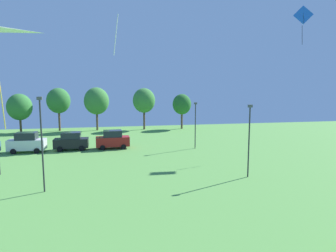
{
  "coord_description": "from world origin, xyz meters",
  "views": [
    {
      "loc": [
        -2.22,
        1.04,
        7.73
      ],
      "look_at": [
        0.53,
        14.79,
        5.9
      ],
      "focal_mm": 32.0,
      "sensor_mm": 36.0,
      "label": 1
    }
  ],
  "objects_px": {
    "parked_car_second_from_left": "(27,142)",
    "light_post_1": "(42,140)",
    "treeline_tree_4": "(144,101)",
    "treeline_tree_2": "(58,101)",
    "light_post_3": "(195,122)",
    "kite_flying_7": "(303,16)",
    "treeline_tree_3": "(97,101)",
    "light_post_2": "(249,137)",
    "parked_car_third_from_left": "(71,141)",
    "treeline_tree_5": "(182,104)",
    "treeline_tree_1": "(20,107)",
    "parked_car_rightmost_in_row": "(113,140)"
  },
  "relations": [
    {
      "from": "light_post_1",
      "to": "treeline_tree_2",
      "type": "xyz_separation_m",
      "value": [
        -3.78,
        32.67,
        1.38
      ]
    },
    {
      "from": "light_post_3",
      "to": "kite_flying_7",
      "type": "bearing_deg",
      "value": -7.58
    },
    {
      "from": "light_post_2",
      "to": "treeline_tree_4",
      "type": "distance_m",
      "value": 31.44
    },
    {
      "from": "light_post_2",
      "to": "treeline_tree_3",
      "type": "relative_size",
      "value": 0.82
    },
    {
      "from": "light_post_1",
      "to": "light_post_2",
      "type": "xyz_separation_m",
      "value": [
        16.5,
        0.47,
        -0.4
      ]
    },
    {
      "from": "treeline_tree_4",
      "to": "treeline_tree_1",
      "type": "bearing_deg",
      "value": -179.98
    },
    {
      "from": "parked_car_third_from_left",
      "to": "treeline_tree_3",
      "type": "distance_m",
      "value": 17.47
    },
    {
      "from": "parked_car_rightmost_in_row",
      "to": "light_post_3",
      "type": "xyz_separation_m",
      "value": [
        10.24,
        -1.97,
        2.16
      ]
    },
    {
      "from": "kite_flying_7",
      "to": "treeline_tree_5",
      "type": "distance_m",
      "value": 25.13
    },
    {
      "from": "kite_flying_7",
      "to": "treeline_tree_2",
      "type": "xyz_separation_m",
      "value": [
        -32.35,
        21.32,
        -11.03
      ]
    },
    {
      "from": "light_post_2",
      "to": "light_post_3",
      "type": "relative_size",
      "value": 1.08
    },
    {
      "from": "treeline_tree_2",
      "to": "treeline_tree_3",
      "type": "distance_m",
      "value": 6.59
    },
    {
      "from": "treeline_tree_5",
      "to": "treeline_tree_4",
      "type": "bearing_deg",
      "value": 176.1
    },
    {
      "from": "treeline_tree_2",
      "to": "treeline_tree_4",
      "type": "bearing_deg",
      "value": -4.82
    },
    {
      "from": "light_post_1",
      "to": "light_post_2",
      "type": "bearing_deg",
      "value": 1.65
    },
    {
      "from": "parked_car_third_from_left",
      "to": "treeline_tree_5",
      "type": "distance_m",
      "value": 24.14
    },
    {
      "from": "parked_car_second_from_left",
      "to": "parked_car_third_from_left",
      "type": "distance_m",
      "value": 5.04
    },
    {
      "from": "treeline_tree_2",
      "to": "treeline_tree_5",
      "type": "xyz_separation_m",
      "value": [
        21.93,
        -1.74,
        -0.79
      ]
    },
    {
      "from": "parked_car_third_from_left",
      "to": "treeline_tree_2",
      "type": "height_order",
      "value": "treeline_tree_2"
    },
    {
      "from": "kite_flying_7",
      "to": "treeline_tree_2",
      "type": "height_order",
      "value": "kite_flying_7"
    },
    {
      "from": "light_post_1",
      "to": "treeline_tree_2",
      "type": "relative_size",
      "value": 0.93
    },
    {
      "from": "parked_car_second_from_left",
      "to": "light_post_1",
      "type": "xyz_separation_m",
      "value": [
        4.8,
        -14.8,
        2.75
      ]
    },
    {
      "from": "light_post_1",
      "to": "kite_flying_7",
      "type": "bearing_deg",
      "value": 21.67
    },
    {
      "from": "treeline_tree_3",
      "to": "parked_car_second_from_left",
      "type": "bearing_deg",
      "value": -113.84
    },
    {
      "from": "parked_car_second_from_left",
      "to": "treeline_tree_5",
      "type": "height_order",
      "value": "treeline_tree_5"
    },
    {
      "from": "parked_car_third_from_left",
      "to": "light_post_2",
      "type": "height_order",
      "value": "light_post_2"
    },
    {
      "from": "treeline_tree_4",
      "to": "treeline_tree_3",
      "type": "bearing_deg",
      "value": 176.53
    },
    {
      "from": "light_post_2",
      "to": "treeline_tree_1",
      "type": "distance_m",
      "value": 40.65
    },
    {
      "from": "parked_car_second_from_left",
      "to": "light_post_2",
      "type": "height_order",
      "value": "light_post_2"
    },
    {
      "from": "kite_flying_7",
      "to": "treeline_tree_4",
      "type": "xyz_separation_m",
      "value": [
        -17.39,
        20.06,
        -11.07
      ]
    },
    {
      "from": "parked_car_third_from_left",
      "to": "light_post_2",
      "type": "relative_size",
      "value": 0.65
    },
    {
      "from": "parked_car_third_from_left",
      "to": "light_post_3",
      "type": "relative_size",
      "value": 0.7
    },
    {
      "from": "parked_car_second_from_left",
      "to": "light_post_1",
      "type": "height_order",
      "value": "light_post_1"
    },
    {
      "from": "parked_car_rightmost_in_row",
      "to": "light_post_1",
      "type": "xyz_separation_m",
      "value": [
        -5.24,
        -15.06,
        2.79
      ]
    },
    {
      "from": "light_post_1",
      "to": "treeline_tree_4",
      "type": "bearing_deg",
      "value": 70.42
    },
    {
      "from": "treeline_tree_1",
      "to": "treeline_tree_5",
      "type": "distance_m",
      "value": 28.02
    },
    {
      "from": "light_post_2",
      "to": "treeline_tree_1",
      "type": "xyz_separation_m",
      "value": [
        -26.37,
        30.92,
        0.84
      ]
    },
    {
      "from": "parked_car_rightmost_in_row",
      "to": "treeline_tree_3",
      "type": "bearing_deg",
      "value": 96.84
    },
    {
      "from": "light_post_1",
      "to": "treeline_tree_3",
      "type": "xyz_separation_m",
      "value": [
        2.76,
        31.92,
        1.3
      ]
    },
    {
      "from": "parked_car_third_from_left",
      "to": "parked_car_rightmost_in_row",
      "type": "xyz_separation_m",
      "value": [
        5.02,
        -0.08,
        0.04
      ]
    },
    {
      "from": "parked_car_second_from_left",
      "to": "light_post_3",
      "type": "relative_size",
      "value": 0.72
    },
    {
      "from": "light_post_1",
      "to": "parked_car_second_from_left",
      "type": "bearing_deg",
      "value": 107.99
    },
    {
      "from": "parked_car_third_from_left",
      "to": "parked_car_rightmost_in_row",
      "type": "height_order",
      "value": "parked_car_rightmost_in_row"
    },
    {
      "from": "kite_flying_7",
      "to": "treeline_tree_3",
      "type": "distance_m",
      "value": 34.82
    },
    {
      "from": "light_post_2",
      "to": "treeline_tree_5",
      "type": "relative_size",
      "value": 0.97
    },
    {
      "from": "parked_car_second_from_left",
      "to": "treeline_tree_4",
      "type": "xyz_separation_m",
      "value": [
        15.98,
        16.61,
        4.09
      ]
    },
    {
      "from": "light_post_2",
      "to": "light_post_3",
      "type": "bearing_deg",
      "value": 94.64
    },
    {
      "from": "parked_car_second_from_left",
      "to": "treeline_tree_2",
      "type": "distance_m",
      "value": 18.37
    },
    {
      "from": "treeline_tree_5",
      "to": "treeline_tree_3",
      "type": "bearing_deg",
      "value": 176.33
    },
    {
      "from": "treeline_tree_5",
      "to": "parked_car_third_from_left",
      "type": "bearing_deg",
      "value": -138.63
    }
  ]
}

